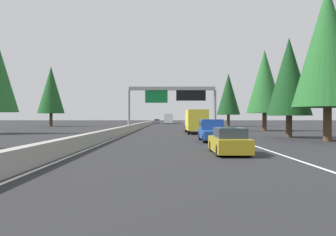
{
  "coord_description": "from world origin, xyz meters",
  "views": [
    {
      "loc": [
        -1.98,
        -5.39,
        2.05
      ],
      "look_at": [
        68.82,
        -5.25,
        1.87
      ],
      "focal_mm": 35.84,
      "sensor_mm": 36.0,
      "label": 1
    }
  ],
  "objects_px": {
    "sedan_near_center": "(157,121)",
    "conifer_left_mid": "(51,90)",
    "pickup_distant_b": "(212,130)",
    "box_truck_mid_left": "(196,121)",
    "sedan_far_center": "(229,142)",
    "conifer_right_far": "(228,94)",
    "conifer_right_mid": "(265,81)",
    "sign_gantry_overhead": "(173,96)",
    "bus_mid_center": "(169,118)",
    "conifer_right_foreground": "(327,47)",
    "conifer_right_near": "(289,77)"
  },
  "relations": [
    {
      "from": "sign_gantry_overhead",
      "to": "conifer_right_foreground",
      "type": "bearing_deg",
      "value": -146.8
    },
    {
      "from": "bus_mid_center",
      "to": "conifer_right_foreground",
      "type": "relative_size",
      "value": 0.87
    },
    {
      "from": "sign_gantry_overhead",
      "to": "conifer_right_far",
      "type": "xyz_separation_m",
      "value": [
        27.27,
        -12.76,
        2.1
      ]
    },
    {
      "from": "sign_gantry_overhead",
      "to": "sedan_far_center",
      "type": "height_order",
      "value": "sign_gantry_overhead"
    },
    {
      "from": "sedan_far_center",
      "to": "conifer_left_mid",
      "type": "distance_m",
      "value": 63.2
    },
    {
      "from": "sedan_far_center",
      "to": "conifer_right_near",
      "type": "height_order",
      "value": "conifer_right_near"
    },
    {
      "from": "pickup_distant_b",
      "to": "conifer_right_foreground",
      "type": "bearing_deg",
      "value": -92.89
    },
    {
      "from": "sedan_near_center",
      "to": "conifer_right_mid",
      "type": "height_order",
      "value": "conifer_right_mid"
    },
    {
      "from": "conifer_right_far",
      "to": "conifer_left_mid",
      "type": "relative_size",
      "value": 0.89
    },
    {
      "from": "sign_gantry_overhead",
      "to": "pickup_distant_b",
      "type": "relative_size",
      "value": 2.26
    },
    {
      "from": "pickup_distant_b",
      "to": "box_truck_mid_left",
      "type": "xyz_separation_m",
      "value": [
        13.7,
        0.27,
        0.7
      ]
    },
    {
      "from": "sedan_near_center",
      "to": "conifer_right_mid",
      "type": "distance_m",
      "value": 61.54
    },
    {
      "from": "box_truck_mid_left",
      "to": "conifer_left_mid",
      "type": "distance_m",
      "value": 43.8
    },
    {
      "from": "conifer_right_foreground",
      "to": "conifer_right_mid",
      "type": "xyz_separation_m",
      "value": [
        22.06,
        -1.01,
        -0.59
      ]
    },
    {
      "from": "sedan_near_center",
      "to": "conifer_left_mid",
      "type": "bearing_deg",
      "value": 147.16
    },
    {
      "from": "conifer_right_near",
      "to": "bus_mid_center",
      "type": "bearing_deg",
      "value": 9.43
    },
    {
      "from": "conifer_right_mid",
      "to": "conifer_right_far",
      "type": "bearing_deg",
      "value": 2.37
    },
    {
      "from": "sign_gantry_overhead",
      "to": "conifer_right_mid",
      "type": "bearing_deg",
      "value": -79.52
    },
    {
      "from": "conifer_left_mid",
      "to": "conifer_right_foreground",
      "type": "bearing_deg",
      "value": -139.26
    },
    {
      "from": "box_truck_mid_left",
      "to": "sedan_near_center",
      "type": "distance_m",
      "value": 66.67
    },
    {
      "from": "sign_gantry_overhead",
      "to": "conifer_right_foreground",
      "type": "relative_size",
      "value": 0.96
    },
    {
      "from": "sedan_far_center",
      "to": "conifer_left_mid",
      "type": "relative_size",
      "value": 0.33
    },
    {
      "from": "bus_mid_center",
      "to": "conifer_right_mid",
      "type": "xyz_separation_m",
      "value": [
        -56.37,
        -14.46,
        5.71
      ]
    },
    {
      "from": "sedan_near_center",
      "to": "conifer_right_near",
      "type": "relative_size",
      "value": 0.44
    },
    {
      "from": "conifer_right_near",
      "to": "sedan_far_center",
      "type": "bearing_deg",
      "value": 149.68
    },
    {
      "from": "sedan_far_center",
      "to": "conifer_right_mid",
      "type": "xyz_separation_m",
      "value": [
        31.6,
        -11.05,
        6.74
      ]
    },
    {
      "from": "sedan_far_center",
      "to": "conifer_right_foreground",
      "type": "bearing_deg",
      "value": -46.43
    },
    {
      "from": "bus_mid_center",
      "to": "conifer_right_mid",
      "type": "bearing_deg",
      "value": -165.61
    },
    {
      "from": "sedan_far_center",
      "to": "bus_mid_center",
      "type": "xyz_separation_m",
      "value": [
        87.98,
        3.42,
        1.03
      ]
    },
    {
      "from": "sedan_far_center",
      "to": "conifer_right_foreground",
      "type": "distance_m",
      "value": 15.67
    },
    {
      "from": "sedan_near_center",
      "to": "sign_gantry_overhead",
      "type": "bearing_deg",
      "value": -175.86
    },
    {
      "from": "conifer_right_foreground",
      "to": "sedan_far_center",
      "type": "bearing_deg",
      "value": 133.57
    },
    {
      "from": "box_truck_mid_left",
      "to": "conifer_right_far",
      "type": "bearing_deg",
      "value": -16.98
    },
    {
      "from": "sign_gantry_overhead",
      "to": "bus_mid_center",
      "type": "xyz_separation_m",
      "value": [
        58.92,
        0.68,
        -3.38
      ]
    },
    {
      "from": "box_truck_mid_left",
      "to": "conifer_right_near",
      "type": "relative_size",
      "value": 0.84
    },
    {
      "from": "conifer_right_mid",
      "to": "conifer_right_far",
      "type": "xyz_separation_m",
      "value": [
        24.72,
        1.03,
        -0.23
      ]
    },
    {
      "from": "sedan_near_center",
      "to": "conifer_left_mid",
      "type": "xyz_separation_m",
      "value": [
        -34.59,
        22.32,
        7.39
      ]
    },
    {
      "from": "conifer_right_mid",
      "to": "conifer_right_near",
      "type": "bearing_deg",
      "value": 172.06
    },
    {
      "from": "sedan_far_center",
      "to": "pickup_distant_b",
      "type": "height_order",
      "value": "pickup_distant_b"
    },
    {
      "from": "conifer_right_foreground",
      "to": "bus_mid_center",
      "type": "bearing_deg",
      "value": 9.73
    },
    {
      "from": "sedan_far_center",
      "to": "conifer_right_near",
      "type": "bearing_deg",
      "value": -30.32
    },
    {
      "from": "conifer_right_far",
      "to": "sedan_near_center",
      "type": "bearing_deg",
      "value": 27.02
    },
    {
      "from": "conifer_right_foreground",
      "to": "conifer_right_near",
      "type": "relative_size",
      "value": 1.31
    },
    {
      "from": "sign_gantry_overhead",
      "to": "conifer_right_near",
      "type": "bearing_deg",
      "value": -141.0
    },
    {
      "from": "sign_gantry_overhead",
      "to": "conifer_left_mid",
      "type": "height_order",
      "value": "conifer_left_mid"
    },
    {
      "from": "box_truck_mid_left",
      "to": "conifer_right_mid",
      "type": "relative_size",
      "value": 0.7
    },
    {
      "from": "sedan_far_center",
      "to": "sedan_near_center",
      "type": "xyz_separation_m",
      "value": [
        90.0,
        7.15,
        0.0
      ]
    },
    {
      "from": "conifer_right_near",
      "to": "conifer_right_far",
      "type": "distance_m",
      "value": 41.45
    },
    {
      "from": "conifer_right_far",
      "to": "pickup_distant_b",
      "type": "bearing_deg",
      "value": 168.19
    },
    {
      "from": "conifer_right_near",
      "to": "conifer_right_mid",
      "type": "height_order",
      "value": "conifer_right_mid"
    }
  ]
}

